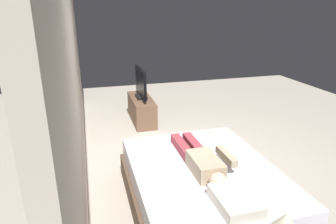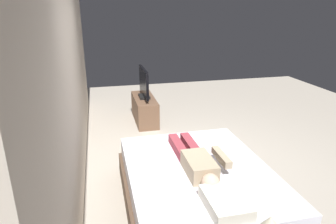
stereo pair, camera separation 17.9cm
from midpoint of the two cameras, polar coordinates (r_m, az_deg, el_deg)
The scene contains 9 objects.
ground_plane at distance 4.48m, azimuth 3.72°, elevation -10.26°, with size 10.00×10.00×0.00m, color #ADA393.
back_wall at distance 4.14m, azimuth -19.02°, elevation 7.03°, with size 6.40×0.10×2.80m, color beige.
bed at distance 3.51m, azimuth 5.22°, elevation -14.43°, with size 2.07×1.62×0.54m.
pillow at distance 2.79m, azimuth 10.84°, elevation -16.41°, with size 0.48×0.34×0.12m, color silver.
person at distance 3.35m, azimuth 4.93°, elevation -9.13°, with size 1.26×0.46×0.18m.
remote at distance 3.65m, azimuth 10.09°, elevation -8.10°, with size 0.15×0.04×0.02m, color black.
tv_stand at distance 6.06m, azimuth -5.90°, elevation 0.43°, with size 1.10×0.40×0.50m, color brown.
tv at distance 5.91m, azimuth -6.08°, elevation 5.34°, with size 0.88×0.20×0.59m.
lamp at distance 2.24m, azimuth 19.25°, elevation -19.57°, with size 0.22×0.22×0.42m.
Camera 1 is at (-3.63, 1.41, 2.22)m, focal length 31.91 mm.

